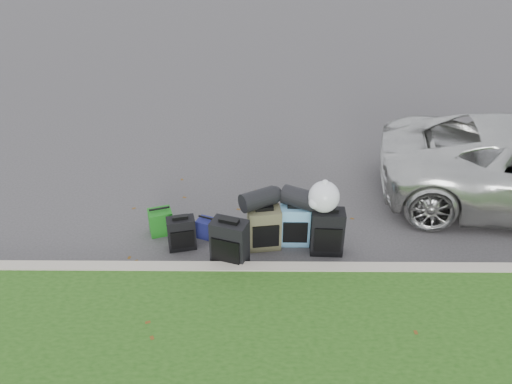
{
  "coord_description": "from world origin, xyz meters",
  "views": [
    {
      "loc": [
        -0.06,
        -6.06,
        4.28
      ],
      "look_at": [
        -0.1,
        0.2,
        0.55
      ],
      "focal_mm": 35.0,
      "sensor_mm": 36.0,
      "label": 1
    }
  ],
  "objects_px": {
    "suitcase_teal": "(295,225)",
    "tote_green": "(161,222)",
    "tote_navy": "(207,228)",
    "suitcase_large_black_right": "(327,232)",
    "suitcase_small_black": "(181,233)",
    "suitcase_olive": "(264,228)",
    "suitcase_large_black_left": "(230,243)"
  },
  "relations": [
    {
      "from": "suitcase_small_black",
      "to": "tote_green",
      "type": "height_order",
      "value": "suitcase_small_black"
    },
    {
      "from": "suitcase_teal",
      "to": "tote_navy",
      "type": "height_order",
      "value": "suitcase_teal"
    },
    {
      "from": "tote_green",
      "to": "tote_navy",
      "type": "bearing_deg",
      "value": -26.84
    },
    {
      "from": "suitcase_small_black",
      "to": "tote_green",
      "type": "relative_size",
      "value": 1.29
    },
    {
      "from": "suitcase_olive",
      "to": "tote_navy",
      "type": "distance_m",
      "value": 0.87
    },
    {
      "from": "suitcase_large_black_right",
      "to": "tote_navy",
      "type": "height_order",
      "value": "suitcase_large_black_right"
    },
    {
      "from": "suitcase_large_black_left",
      "to": "tote_navy",
      "type": "height_order",
      "value": "suitcase_large_black_left"
    },
    {
      "from": "suitcase_large_black_right",
      "to": "tote_navy",
      "type": "xyz_separation_m",
      "value": [
        -1.69,
        0.35,
        -0.19
      ]
    },
    {
      "from": "suitcase_olive",
      "to": "suitcase_small_black",
      "type": "bearing_deg",
      "value": 173.48
    },
    {
      "from": "suitcase_small_black",
      "to": "suitcase_large_black_left",
      "type": "xyz_separation_m",
      "value": [
        0.69,
        -0.36,
        0.1
      ]
    },
    {
      "from": "tote_navy",
      "to": "suitcase_teal",
      "type": "bearing_deg",
      "value": 15.77
    },
    {
      "from": "suitcase_large_black_left",
      "to": "suitcase_teal",
      "type": "bearing_deg",
      "value": 47.39
    },
    {
      "from": "suitcase_teal",
      "to": "tote_green",
      "type": "bearing_deg",
      "value": 173.57
    },
    {
      "from": "suitcase_teal",
      "to": "tote_green",
      "type": "height_order",
      "value": "suitcase_teal"
    },
    {
      "from": "suitcase_small_black",
      "to": "suitcase_large_black_right",
      "type": "relative_size",
      "value": 0.72
    },
    {
      "from": "suitcase_teal",
      "to": "tote_green",
      "type": "xyz_separation_m",
      "value": [
        -1.94,
        0.23,
        -0.11
      ]
    },
    {
      "from": "suitcase_large_black_right",
      "to": "tote_navy",
      "type": "distance_m",
      "value": 1.73
    },
    {
      "from": "suitcase_large_black_right",
      "to": "suitcase_large_black_left",
      "type": "bearing_deg",
      "value": -165.4
    },
    {
      "from": "suitcase_large_black_left",
      "to": "tote_green",
      "type": "bearing_deg",
      "value": 164.18
    },
    {
      "from": "suitcase_olive",
      "to": "suitcase_large_black_right",
      "type": "relative_size",
      "value": 0.92
    },
    {
      "from": "suitcase_large_black_right",
      "to": "tote_green",
      "type": "bearing_deg",
      "value": 172.05
    },
    {
      "from": "suitcase_olive",
      "to": "tote_navy",
      "type": "bearing_deg",
      "value": 156.1
    },
    {
      "from": "suitcase_teal",
      "to": "suitcase_large_black_right",
      "type": "xyz_separation_m",
      "value": [
        0.43,
        -0.21,
        0.04
      ]
    },
    {
      "from": "suitcase_olive",
      "to": "tote_navy",
      "type": "xyz_separation_m",
      "value": [
        -0.82,
        0.23,
        -0.16
      ]
    },
    {
      "from": "suitcase_small_black",
      "to": "suitcase_olive",
      "type": "relative_size",
      "value": 0.78
    },
    {
      "from": "tote_green",
      "to": "tote_navy",
      "type": "relative_size",
      "value": 1.3
    },
    {
      "from": "suitcase_olive",
      "to": "suitcase_teal",
      "type": "relative_size",
      "value": 1.03
    },
    {
      "from": "tote_navy",
      "to": "tote_green",
      "type": "bearing_deg",
      "value": -166.11
    },
    {
      "from": "suitcase_small_black",
      "to": "suitcase_teal",
      "type": "relative_size",
      "value": 0.81
    },
    {
      "from": "tote_green",
      "to": "suitcase_teal",
      "type": "bearing_deg",
      "value": -25.62
    },
    {
      "from": "suitcase_large_black_right",
      "to": "tote_green",
      "type": "distance_m",
      "value": 2.41
    },
    {
      "from": "tote_green",
      "to": "suitcase_small_black",
      "type": "bearing_deg",
      "value": -64.26
    }
  ]
}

